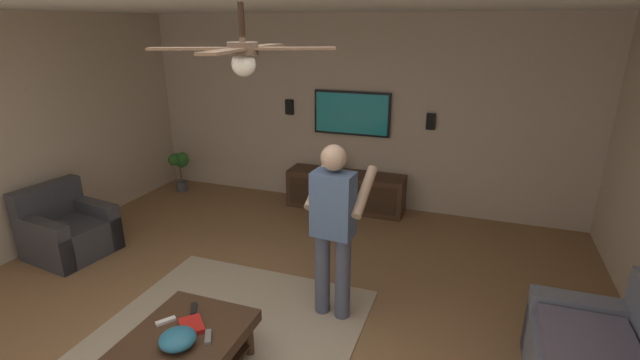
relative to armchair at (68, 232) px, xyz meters
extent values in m
cube|color=#C6B299|center=(2.74, -2.70, 1.09)|extent=(0.10, 6.63, 2.73)
cube|color=slate|center=(-0.01, -5.35, 0.01)|extent=(0.19, 0.84, 0.58)
cube|color=#38383D|center=(-0.01, -0.04, -0.08)|extent=(0.90, 0.90, 0.40)
cube|color=#38383D|center=(0.04, 0.28, 0.33)|extent=(0.82, 0.28, 0.42)
cube|color=#38383D|center=(-0.32, 0.00, 0.00)|extent=(0.26, 0.81, 0.56)
cube|color=#38383D|center=(0.31, -0.08, 0.00)|extent=(0.26, 0.81, 0.56)
cube|color=#422B1C|center=(-1.25, -2.51, 0.07)|extent=(1.00, 0.80, 0.10)
cylinder|color=#422B1C|center=(-0.83, -2.83, -0.13)|extent=(0.07, 0.07, 0.30)
cylinder|color=#422B1C|center=(-0.83, -2.19, -0.13)|extent=(0.07, 0.07, 0.30)
cube|color=#422B1C|center=(2.41, -2.67, 0.00)|extent=(0.44, 1.70, 0.55)
cube|color=#352216|center=(2.18, -2.67, 0.00)|extent=(0.01, 1.56, 0.39)
cube|color=black|center=(2.65, -2.67, 1.09)|extent=(0.05, 1.11, 0.63)
cube|color=teal|center=(2.62, -2.67, 1.09)|extent=(0.01, 1.05, 0.57)
cylinder|color=#4C5166|center=(-0.09, -3.39, 0.13)|extent=(0.14, 0.14, 0.82)
cylinder|color=#4C5166|center=(-0.08, -3.19, 0.13)|extent=(0.14, 0.14, 0.82)
cube|color=slate|center=(-0.08, -3.29, 0.83)|extent=(0.25, 0.38, 0.58)
sphere|color=tan|center=(-0.08, -3.29, 1.25)|extent=(0.22, 0.22, 0.22)
cylinder|color=tan|center=(0.08, -3.52, 0.92)|extent=(0.48, 0.13, 0.37)
cylinder|color=tan|center=(0.11, -3.08, 0.92)|extent=(0.48, 0.13, 0.37)
cube|color=white|center=(0.29, -3.32, 0.82)|extent=(0.04, 0.05, 0.16)
cylinder|color=#4C4C51|center=(2.24, 0.06, -0.20)|extent=(0.18, 0.18, 0.15)
cylinder|color=brown|center=(2.24, 0.06, 0.00)|extent=(0.03, 0.03, 0.25)
sphere|color=#2D6B28|center=(2.22, 0.09, 0.26)|extent=(0.20, 0.20, 0.20)
sphere|color=#2D6B28|center=(2.24, 0.01, 0.24)|extent=(0.21, 0.21, 0.21)
sphere|color=#2D6B28|center=(2.21, -0.03, 0.30)|extent=(0.17, 0.17, 0.17)
sphere|color=#2D6B28|center=(2.33, 0.10, 0.15)|extent=(0.14, 0.14, 0.14)
sphere|color=#2D6B28|center=(2.16, 0.09, 0.26)|extent=(0.19, 0.19, 0.19)
ellipsoid|color=teal|center=(-1.34, -2.54, 0.18)|extent=(0.26, 0.26, 0.12)
cube|color=white|center=(-1.15, -2.29, 0.13)|extent=(0.15, 0.12, 0.02)
cube|color=black|center=(-0.94, -2.40, 0.13)|extent=(0.15, 0.12, 0.02)
cube|color=slate|center=(-1.20, -2.70, 0.13)|extent=(0.15, 0.11, 0.02)
cube|color=red|center=(-1.13, -2.51, 0.14)|extent=(0.27, 0.27, 0.04)
sphere|color=gold|center=(2.39, -2.53, 0.38)|extent=(0.22, 0.22, 0.22)
cube|color=black|center=(2.66, -3.78, 1.05)|extent=(0.06, 0.12, 0.22)
cube|color=black|center=(2.66, -1.70, 1.12)|extent=(0.06, 0.12, 0.22)
cylinder|color=#4C3828|center=(-0.81, -2.90, 2.29)|extent=(0.04, 0.04, 0.28)
cylinder|color=#4C3828|center=(-0.81, -2.90, 2.15)|extent=(0.20, 0.20, 0.08)
sphere|color=silver|center=(-0.81, -2.90, 2.05)|extent=(0.16, 0.16, 0.16)
cube|color=brown|center=(-0.49, -2.88, 2.15)|extent=(0.57, 0.16, 0.02)
cube|color=brown|center=(-0.94, -2.61, 2.15)|extent=(0.33, 0.56, 0.02)
cube|color=brown|center=(-1.13, -2.95, 2.15)|extent=(0.57, 0.21, 0.02)
cube|color=brown|center=(-0.69, -3.19, 2.15)|extent=(0.33, 0.56, 0.02)
camera|label=1|loc=(-3.49, -4.39, 2.30)|focal=25.20mm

